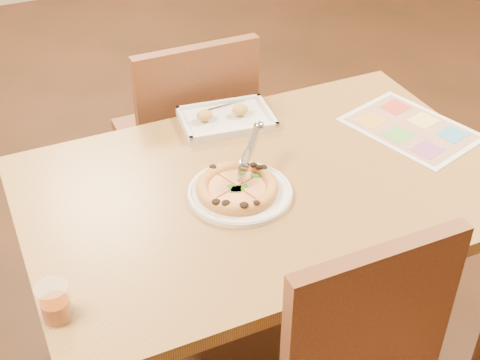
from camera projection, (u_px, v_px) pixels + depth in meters
name	position (u px, v px, depth m)	size (l,w,h in m)	color
dining_table	(266.00, 208.00, 1.85)	(1.30, 0.85, 0.72)	olive
chair_far	(190.00, 124.00, 2.33)	(0.42, 0.42, 0.47)	brown
plate	(240.00, 193.00, 1.75)	(0.27, 0.27, 0.01)	silver
pizza	(237.00, 188.00, 1.74)	(0.22, 0.22, 0.03)	#E4984D
pizza_cutter	(249.00, 153.00, 1.75)	(0.13, 0.13, 0.10)	silver
appetizer_tray	(226.00, 119.00, 2.04)	(0.30, 0.22, 0.05)	silver
glass_tumbler	(55.00, 304.00, 1.39)	(0.07, 0.07, 0.09)	#85350A
menu	(411.00, 128.00, 2.02)	(0.27, 0.37, 0.01)	silver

